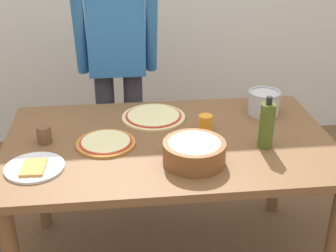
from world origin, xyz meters
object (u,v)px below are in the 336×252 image
(cup_orange, at_px, (205,123))
(pizza_cooked_on_tray, at_px, (106,143))
(person_cook, at_px, (117,59))
(steel_pot, at_px, (264,102))
(popcorn_bowl, at_px, (194,150))
(plate_with_slice, at_px, (34,167))
(olive_oil_bottle, at_px, (267,125))
(cup_small_brown, at_px, (44,134))
(pizza_raw_on_board, at_px, (154,117))
(dining_table, at_px, (169,156))

(cup_orange, bearing_deg, pizza_cooked_on_tray, -169.70)
(person_cook, relative_size, steel_pot, 9.34)
(popcorn_bowl, height_order, steel_pot, steel_pot)
(pizza_cooked_on_tray, relative_size, steel_pot, 1.64)
(plate_with_slice, height_order, olive_oil_bottle, olive_oil_bottle)
(cup_small_brown, bearing_deg, cup_orange, 2.68)
(person_cook, relative_size, plate_with_slice, 6.23)
(pizza_raw_on_board, height_order, olive_oil_bottle, olive_oil_bottle)
(person_cook, bearing_deg, plate_with_slice, -111.52)
(dining_table, height_order, steel_pot, steel_pot)
(popcorn_bowl, bearing_deg, pizza_cooked_on_tray, 151.63)
(pizza_cooked_on_tray, distance_m, popcorn_bowl, 0.45)
(pizza_cooked_on_tray, xyz_separation_m, popcorn_bowl, (0.39, -0.21, 0.05))
(person_cook, relative_size, popcorn_bowl, 5.79)
(olive_oil_bottle, distance_m, cup_small_brown, 1.06)
(popcorn_bowl, xyz_separation_m, cup_small_brown, (-0.69, 0.27, -0.02))
(pizza_cooked_on_tray, xyz_separation_m, plate_with_slice, (-0.31, -0.19, -0.00))
(person_cook, bearing_deg, pizza_cooked_on_tray, -95.39)
(pizza_cooked_on_tray, bearing_deg, pizza_raw_on_board, 46.99)
(person_cook, bearing_deg, steel_pot, -32.85)
(pizza_cooked_on_tray, relative_size, cup_orange, 3.35)
(steel_pot, xyz_separation_m, cup_small_brown, (-1.15, -0.21, -0.02))
(olive_oil_bottle, relative_size, cup_orange, 3.01)
(dining_table, distance_m, cup_small_brown, 0.62)
(olive_oil_bottle, height_order, steel_pot, olive_oil_bottle)
(dining_table, distance_m, steel_pot, 0.62)
(plate_with_slice, distance_m, olive_oil_bottle, 1.07)
(pizza_cooked_on_tray, height_order, olive_oil_bottle, olive_oil_bottle)
(plate_with_slice, bearing_deg, olive_oil_bottle, 4.70)
(olive_oil_bottle, xyz_separation_m, cup_orange, (-0.25, 0.20, -0.07))
(plate_with_slice, bearing_deg, popcorn_bowl, -1.54)
(person_cook, height_order, popcorn_bowl, person_cook)
(steel_pot, bearing_deg, plate_with_slice, -158.41)
(person_cook, height_order, pizza_cooked_on_tray, person_cook)
(dining_table, height_order, plate_with_slice, plate_with_slice)
(olive_oil_bottle, bearing_deg, pizza_cooked_on_tray, 171.93)
(pizza_cooked_on_tray, height_order, steel_pot, steel_pot)
(popcorn_bowl, bearing_deg, steel_pot, 46.05)
(steel_pot, distance_m, cup_orange, 0.40)
(person_cook, height_order, cup_small_brown, person_cook)
(plate_with_slice, relative_size, cup_small_brown, 3.06)
(pizza_raw_on_board, height_order, steel_pot, steel_pot)
(dining_table, relative_size, popcorn_bowl, 5.71)
(steel_pot, bearing_deg, dining_table, -155.26)
(popcorn_bowl, distance_m, cup_orange, 0.32)
(pizza_cooked_on_tray, distance_m, cup_orange, 0.51)
(pizza_raw_on_board, height_order, plate_with_slice, plate_with_slice)
(popcorn_bowl, bearing_deg, cup_small_brown, 158.79)
(cup_orange, bearing_deg, popcorn_bowl, -109.51)
(pizza_cooked_on_tray, relative_size, cup_small_brown, 3.35)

